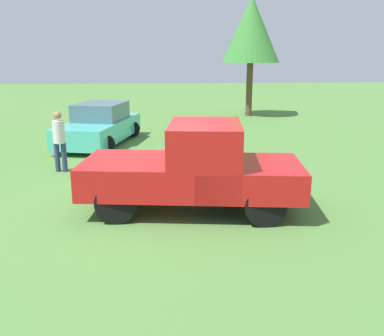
{
  "coord_description": "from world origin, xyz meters",
  "views": [
    {
      "loc": [
        0.22,
        -8.57,
        3.14
      ],
      "look_at": [
        0.8,
        -0.25,
        0.9
      ],
      "focal_mm": 39.72,
      "sensor_mm": 36.0,
      "label": 1
    }
  ],
  "objects_px": {
    "person_bystander": "(59,138)",
    "tree_back_right": "(251,30)",
    "sedan_near": "(100,126)",
    "pickup_truck": "(197,166)"
  },
  "relations": [
    {
      "from": "person_bystander",
      "to": "tree_back_right",
      "type": "xyz_separation_m",
      "value": [
        7.34,
        10.54,
        3.37
      ]
    },
    {
      "from": "sedan_near",
      "to": "person_bystander",
      "type": "relative_size",
      "value": 2.85
    },
    {
      "from": "tree_back_right",
      "to": "pickup_truck",
      "type": "bearing_deg",
      "value": -105.54
    },
    {
      "from": "pickup_truck",
      "to": "sedan_near",
      "type": "bearing_deg",
      "value": -60.33
    },
    {
      "from": "person_bystander",
      "to": "tree_back_right",
      "type": "height_order",
      "value": "tree_back_right"
    },
    {
      "from": "pickup_truck",
      "to": "person_bystander",
      "type": "relative_size",
      "value": 2.76
    },
    {
      "from": "sedan_near",
      "to": "person_bystander",
      "type": "bearing_deg",
      "value": 4.71
    },
    {
      "from": "pickup_truck",
      "to": "sedan_near",
      "type": "relative_size",
      "value": 0.97
    },
    {
      "from": "pickup_truck",
      "to": "tree_back_right",
      "type": "distance_m",
      "value": 14.71
    },
    {
      "from": "sedan_near",
      "to": "tree_back_right",
      "type": "xyz_separation_m",
      "value": [
        6.79,
        6.77,
        3.65
      ]
    }
  ]
}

